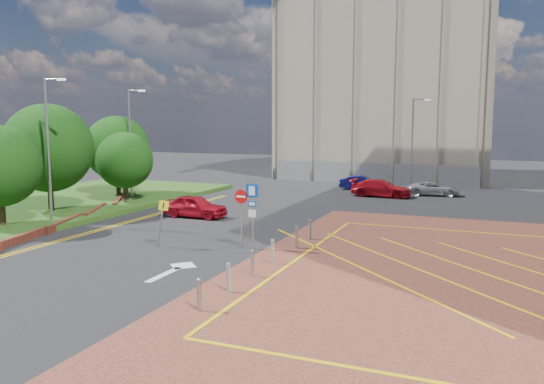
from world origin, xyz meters
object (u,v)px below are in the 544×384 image
Objects in this scene: warning_sign at (162,217)px; car_silver_back at (434,189)px; tree_b at (48,148)px; lamp_back at (413,140)px; tree_d at (117,148)px; car_blue_back at (361,183)px; car_red_back at (381,188)px; sign_cluster at (248,208)px; lamp_left_far at (131,139)px; tree_c at (125,160)px; car_red_left at (195,206)px; lamp_left_near at (49,144)px.

warning_sign is 25.70m from car_silver_back.
lamp_back is (19.58, 23.00, 0.12)m from tree_b.
tree_d is 20.78m from car_blue_back.
lamp_back is 7.93m from car_red_back.
tree_d is (-1.00, 8.00, -0.37)m from tree_b.
warning_sign is at bearing -163.58° from sign_cluster.
tree_d is 2.44m from lamp_left_far.
sign_cluster reaches higher than car_red_back.
tree_d reaches higher than car_red_back.
tree_d is at bearing 135.00° from tree_c.
lamp_left_far is 2.00× the size of car_silver_back.
car_red_left is (-10.40, -20.57, -3.67)m from lamp_back.
tree_d reaches higher than warning_sign.
car_silver_back is (22.93, 10.47, -3.31)m from tree_d.
car_red_left is at bearing -116.81° from lamp_back.
car_silver_back is (19.93, 13.47, -2.64)m from tree_c.
sign_cluster is at bearing -4.56° from lamp_left_near.
warning_sign is (-7.70, -28.17, -2.93)m from lamp_back.
car_blue_back is 4.54m from car_red_back.
lamp_left_near is 2.50× the size of sign_cluster.
sign_cluster reaches higher than warning_sign.
car_red_left is (9.18, 2.43, -3.54)m from tree_b.
sign_cluster is at bearing 16.42° from warning_sign.
car_blue_back is (-0.12, 23.99, -1.34)m from sign_cluster.
tree_d is at bearing 61.08° from car_red_left.
tree_b is 4.32m from lamp_left_near.
car_red_back is at bearing -150.87° from car_blue_back.
lamp_back is at bearing 57.60° from lamp_left_near.
lamp_left_far is (1.08, 7.00, 0.42)m from tree_b.
lamp_left_near reaches higher than lamp_back.
warning_sign is at bearing -48.41° from lamp_left_far.
car_red_left is (7.18, -2.57, -2.50)m from tree_c.
tree_c is 25.19m from lamp_back.
sign_cluster is at bearing -14.26° from tree_b.
tree_c is at bearing 68.20° from tree_b.
tree_d is 20.74m from sign_cluster.
tree_c is 1.04× the size of car_red_back.
lamp_back reaches higher than warning_sign.
lamp_back is at bearing -27.06° from car_red_left.
lamp_left_far is at bearing 60.33° from car_red_left.
warning_sign is 0.55× the size of car_red_left.
lamp_left_near is 13.04m from sign_cluster.
lamp_left_near reaches higher than sign_cluster.
car_blue_back is (15.67, 19.98, -3.62)m from tree_b.
lamp_back is (17.58, 18.00, 1.17)m from tree_c.
tree_d is 1.63× the size of car_blue_back.
tree_c is 1.31× the size of car_blue_back.
lamp_back is 6.36m from car_silver_back.
lamp_left_far reaches higher than tree_d.
car_blue_back is at bearing -142.26° from lamp_back.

